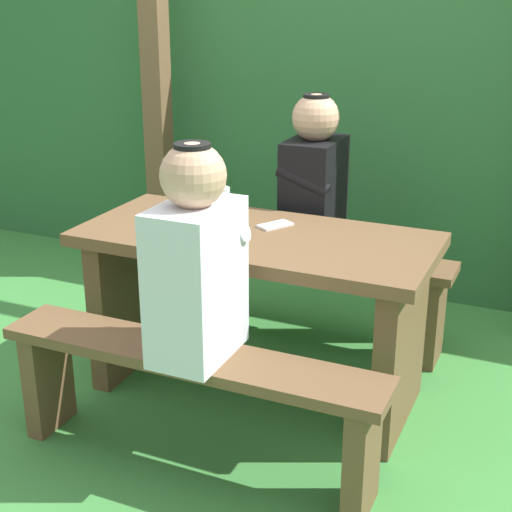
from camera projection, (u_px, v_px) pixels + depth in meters
ground_plane at (256, 390)px, 3.18m from camera, size 12.00×12.00×0.00m
hedge_backdrop at (377, 128)px, 4.41m from camera, size 6.40×1.00×1.63m
pergola_post_left at (157, 95)px, 4.10m from camera, size 0.12×0.12×2.09m
picnic_table at (256, 285)px, 3.01m from camera, size 1.40×0.64×0.70m
bench_near at (190, 385)px, 2.58m from camera, size 1.40×0.24×0.45m
bench_far at (304, 274)px, 3.55m from camera, size 1.40×0.24×0.45m
person_white_shirt at (196, 261)px, 2.41m from camera, size 0.25×0.35×0.72m
person_black_coat at (314, 181)px, 3.37m from camera, size 0.25×0.35×0.72m
drinking_glass at (185, 222)px, 2.92m from camera, size 0.08×0.08×0.09m
bottle_left at (222, 205)px, 2.96m from camera, size 0.07×0.07×0.24m
cell_phone at (275, 225)px, 3.02m from camera, size 0.13×0.16×0.01m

